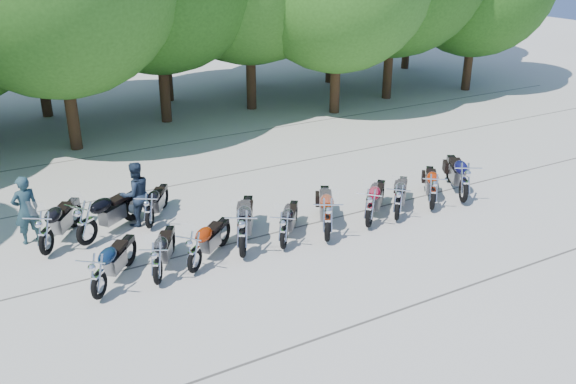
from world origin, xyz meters
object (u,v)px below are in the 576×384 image
motorcycle_2 (194,251)px  rider_0 (26,210)px  motorcycle_3 (242,233)px  motorcycle_11 (86,222)px  motorcycle_8 (433,191)px  motorcycle_0 (98,275)px  motorcycle_10 (45,232)px  motorcycle_12 (149,210)px  motorcycle_4 (284,230)px  rider_1 (136,194)px  motorcycle_1 (157,262)px  motorcycle_7 (398,202)px  motorcycle_5 (327,219)px  motorcycle_9 (465,182)px  motorcycle_6 (370,207)px

motorcycle_2 → rider_0: bearing=-0.5°
motorcycle_3 → motorcycle_11: 4.01m
motorcycle_8 → motorcycle_0: bearing=38.4°
motorcycle_10 → motorcycle_11: size_ratio=0.96×
motorcycle_12 → motorcycle_4: bearing=165.6°
rider_1 → motorcycle_1: bearing=72.1°
motorcycle_1 → motorcycle_3: 2.21m
motorcycle_1 → motorcycle_7: bearing=-150.4°
motorcycle_3 → rider_1: rider_1 is taller
motorcycle_2 → motorcycle_5: motorcycle_5 is taller
motorcycle_12 → rider_1: 0.61m
motorcycle_8 → motorcycle_10: (-10.07, 2.54, 0.04)m
motorcycle_4 → motorcycle_2: bearing=39.4°
motorcycle_8 → rider_1: 8.27m
motorcycle_3 → motorcycle_9: bearing=-151.5°
motorcycle_10 → motorcycle_11: (0.98, 0.03, 0.03)m
motorcycle_7 → motorcycle_8: 1.31m
motorcycle_11 → motorcycle_9: bearing=-139.8°
motorcycle_1 → motorcycle_10: size_ratio=0.89×
motorcycle_1 → motorcycle_9: 9.25m
motorcycle_5 → motorcycle_6: (1.43, 0.14, -0.05)m
motorcycle_11 → motorcycle_0: bearing=137.6°
motorcycle_0 → motorcycle_12: (1.99, 2.83, -0.04)m
motorcycle_6 → motorcycle_0: bearing=46.9°
motorcycle_11 → motorcycle_7: bearing=-144.1°
motorcycle_0 → motorcycle_4: size_ratio=1.08×
motorcycle_9 → motorcycle_10: motorcycle_9 is taller
motorcycle_6 → motorcycle_9: size_ratio=0.89×
motorcycle_1 → motorcycle_5: 4.44m
motorcycle_10 → rider_0: 1.09m
motorcycle_6 → motorcycle_7: (0.94, -0.01, -0.03)m
motorcycle_2 → rider_1: bearing=-34.7°
motorcycle_3 → motorcycle_10: motorcycle_3 is taller
motorcycle_0 → rider_0: size_ratio=1.20×
motorcycle_4 → rider_1: 4.28m
motorcycle_4 → rider_0: bearing=6.0°
motorcycle_7 → motorcycle_9: size_ratio=0.84×
motorcycle_3 → motorcycle_0: bearing=32.4°
motorcycle_9 → motorcycle_8: bearing=29.0°
motorcycle_3 → motorcycle_9: (7.05, -0.15, 0.00)m
motorcycle_7 → motorcycle_11: bearing=25.3°
motorcycle_1 → motorcycle_4: 3.28m
motorcycle_4 → motorcycle_8: (4.83, 0.00, 0.05)m
motorcycle_5 → motorcycle_8: 3.68m
motorcycle_3 → motorcycle_4: motorcycle_3 is taller
motorcycle_9 → rider_1: rider_1 is taller
motorcycle_12 → motorcycle_5: bearing=174.3°
motorcycle_10 → motorcycle_2: bearing=171.4°
motorcycle_2 → motorcycle_3: (1.29, 0.11, 0.11)m
motorcycle_5 → rider_0: rider_0 is taller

